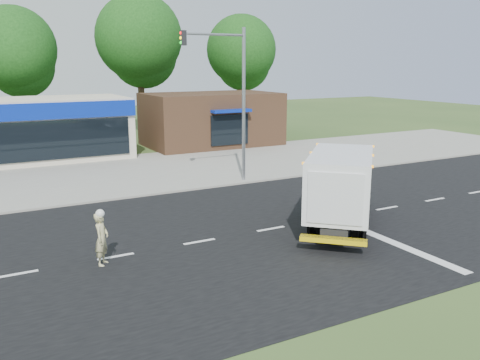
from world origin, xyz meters
The scene contains 10 objects.
ground centered at (0.00, 0.00, 0.00)m, with size 120.00×120.00×0.00m, color #385123.
road_asphalt centered at (0.00, 0.00, 0.00)m, with size 60.00×14.00×0.02m, color black.
sidewalk centered at (0.00, 8.20, 0.06)m, with size 60.00×2.40×0.12m, color gray.
parking_apron centered at (0.00, 14.00, 0.01)m, with size 60.00×9.00×0.02m, color gray.
lane_markings centered at (1.35, -1.35, 0.02)m, with size 55.20×7.00×0.01m.
ems_box_truck centered at (2.62, -0.89, 1.74)m, with size 6.18×6.38×3.01m.
emergency_worker centered at (-6.52, -0.45, 0.89)m, with size 0.68×0.74×1.82m.
brown_storefront centered at (7.00, 19.98, 2.00)m, with size 10.00×6.70×4.00m.
traffic_signal_pole centered at (2.35, 7.60, 4.92)m, with size 3.51×0.25×8.00m.
background_trees centered at (-0.85, 28.16, 7.38)m, with size 36.77×7.39×12.10m.
Camera 1 is at (-9.90, -15.74, 6.20)m, focal length 38.00 mm.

